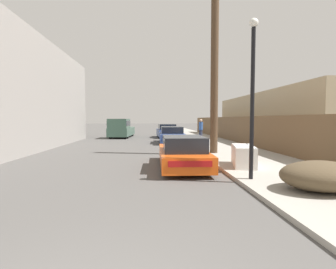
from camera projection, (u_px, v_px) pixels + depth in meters
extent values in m
cube|color=#9E998E|center=(198.00, 138.00, 25.61)|extent=(4.20, 63.00, 0.12)
cube|color=white|center=(243.00, 156.00, 9.86)|extent=(1.12, 1.93, 0.74)
cube|color=white|center=(243.00, 146.00, 9.84)|extent=(1.08, 1.85, 0.03)
cube|color=#333335|center=(247.00, 144.00, 10.36)|extent=(0.07, 0.20, 0.02)
cube|color=gray|center=(243.00, 145.00, 10.12)|extent=(0.75, 0.24, 0.01)
cube|color=gray|center=(244.00, 146.00, 9.57)|extent=(0.75, 0.24, 0.01)
cube|color=#E05114|center=(182.00, 156.00, 10.33)|extent=(1.84, 4.71, 0.54)
cube|color=black|center=(184.00, 143.00, 9.88)|extent=(1.54, 2.27, 0.54)
cube|color=#B21414|center=(190.00, 164.00, 7.98)|extent=(1.36, 0.06, 0.19)
cylinder|color=black|center=(162.00, 154.00, 11.74)|extent=(0.21, 0.66, 0.66)
cylinder|color=black|center=(196.00, 154.00, 11.81)|extent=(0.21, 0.66, 0.66)
cylinder|color=black|center=(165.00, 165.00, 8.85)|extent=(0.21, 0.66, 0.66)
cylinder|color=black|center=(209.00, 165.00, 8.92)|extent=(0.21, 0.66, 0.66)
cube|color=#2D478C|center=(172.00, 137.00, 20.77)|extent=(2.00, 4.48, 0.64)
cube|color=black|center=(172.00, 130.00, 20.56)|extent=(1.69, 2.52, 0.50)
cube|color=#B21414|center=(173.00, 137.00, 18.54)|extent=(1.47, 0.07, 0.22)
cylinder|color=black|center=(161.00, 137.00, 22.11)|extent=(0.22, 0.66, 0.66)
cylinder|color=black|center=(180.00, 137.00, 22.18)|extent=(0.22, 0.66, 0.66)
cylinder|color=black|center=(162.00, 140.00, 19.37)|extent=(0.22, 0.66, 0.66)
cylinder|color=black|center=(184.00, 140.00, 19.44)|extent=(0.22, 0.66, 0.66)
cube|color=#2D478C|center=(167.00, 133.00, 26.91)|extent=(2.04, 4.47, 0.69)
cube|color=black|center=(167.00, 127.00, 26.70)|extent=(1.70, 2.52, 0.54)
cube|color=#B21414|center=(169.00, 133.00, 24.70)|extent=(1.46, 0.08, 0.24)
cylinder|color=black|center=(158.00, 134.00, 28.19)|extent=(0.22, 0.63, 0.62)
cylinder|color=black|center=(173.00, 134.00, 28.36)|extent=(0.22, 0.63, 0.62)
cylinder|color=black|center=(160.00, 135.00, 25.48)|extent=(0.22, 0.63, 0.62)
cylinder|color=black|center=(176.00, 135.00, 25.65)|extent=(0.22, 0.63, 0.62)
cube|color=#385647|center=(122.00, 131.00, 27.14)|extent=(2.31, 5.83, 0.82)
cube|color=#385647|center=(119.00, 123.00, 25.52)|extent=(1.98, 2.69, 0.89)
cube|color=black|center=(119.00, 123.00, 25.52)|extent=(2.01, 2.64, 0.49)
cylinder|color=black|center=(127.00, 135.00, 25.39)|extent=(0.31, 0.78, 0.77)
cylinder|color=black|center=(111.00, 135.00, 25.39)|extent=(0.31, 0.78, 0.77)
cylinder|color=black|center=(132.00, 133.00, 28.92)|extent=(0.31, 0.78, 0.77)
cylinder|color=black|center=(118.00, 133.00, 28.92)|extent=(0.31, 0.78, 0.77)
cylinder|color=#4C3826|center=(215.00, 65.00, 13.49)|extent=(0.40, 0.40, 9.11)
cylinder|color=black|center=(252.00, 104.00, 7.59)|extent=(0.12, 0.12, 4.38)
sphere|color=white|center=(254.00, 23.00, 7.46)|extent=(0.26, 0.26, 0.26)
ellipsoid|color=brown|center=(321.00, 176.00, 6.45)|extent=(2.00, 1.58, 0.74)
cube|color=brown|center=(240.00, 130.00, 19.20)|extent=(0.08, 34.74, 1.95)
cube|color=tan|center=(287.00, 118.00, 22.21)|extent=(6.00, 18.46, 4.01)
cylinder|color=#282D42|center=(201.00, 135.00, 22.42)|extent=(0.28, 0.28, 0.84)
cylinder|color=#2D5193|center=(201.00, 126.00, 22.38)|extent=(0.34, 0.34, 0.67)
sphere|color=tan|center=(201.00, 121.00, 22.35)|extent=(0.25, 0.25, 0.25)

